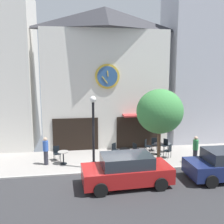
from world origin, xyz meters
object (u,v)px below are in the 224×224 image
at_px(cafe_chair_right_end, 134,149).
at_px(cafe_table_center_left, 125,152).
at_px(pedestrian_green, 195,149).
at_px(parked_car_red, 127,170).
at_px(street_lamp, 93,132).
at_px(cafe_table_center, 63,155).
at_px(cafe_chair_facing_wall, 57,152).
at_px(pedestrian_blue, 46,151).
at_px(cafe_chair_mid_row, 154,143).
at_px(cafe_chair_under_awning, 168,150).
at_px(cafe_chair_near_tree, 115,149).
at_px(cafe_table_center_right, 158,147).
at_px(street_tree, 160,112).
at_px(cafe_chair_left_end, 147,145).
at_px(cafe_chair_near_lamp, 165,144).
at_px(cafe_chair_outer, 136,154).

bearing_deg(cafe_chair_right_end, cafe_table_center_left, -144.29).
xyz_separation_m(cafe_chair_right_end, pedestrian_green, (3.43, -1.65, 0.33)).
bearing_deg(parked_car_red, street_lamp, 119.93).
xyz_separation_m(cafe_table_center, cafe_chair_facing_wall, (-0.43, 0.71, 0.01)).
xyz_separation_m(street_lamp, pedestrian_blue, (-2.76, 1.02, -1.26)).
bearing_deg(cafe_chair_mid_row, parked_car_red, -121.29).
xyz_separation_m(cafe_chair_facing_wall, cafe_chair_under_awning, (7.07, -0.67, 0.00)).
xyz_separation_m(cafe_chair_right_end, cafe_chair_under_awning, (2.17, -0.52, 0.00)).
bearing_deg(cafe_chair_near_tree, cafe_table_center_left, -55.97).
distance_m(cafe_chair_facing_wall, parked_car_red, 5.46).
distance_m(cafe_table_center_left, cafe_table_center_right, 2.57).
height_order(street_tree, cafe_chair_under_awning, street_tree).
bearing_deg(cafe_chair_near_tree, cafe_chair_left_end, 13.21).
height_order(cafe_table_center_left, cafe_chair_mid_row, cafe_chair_mid_row).
distance_m(cafe_chair_facing_wall, cafe_chair_left_end, 6.05).
bearing_deg(pedestrian_green, cafe_chair_near_lamp, 113.05).
relative_size(cafe_table_center_right, cafe_chair_left_end, 0.85).
bearing_deg(cafe_table_center_right, cafe_chair_left_end, 140.36).
distance_m(street_lamp, cafe_chair_facing_wall, 3.18).
height_order(pedestrian_green, parked_car_red, pedestrian_green).
bearing_deg(cafe_chair_near_tree, cafe_table_center_right, 0.20).
distance_m(cafe_chair_mid_row, parked_car_red, 5.96).
xyz_separation_m(cafe_table_center, cafe_chair_left_end, (5.58, 1.33, 0.01)).
bearing_deg(cafe_chair_left_end, parked_car_red, -117.23).
height_order(street_tree, cafe_chair_facing_wall, street_tree).
bearing_deg(street_lamp, parked_car_red, -60.07).
relative_size(street_lamp, cafe_chair_facing_wall, 4.63).
bearing_deg(pedestrian_green, cafe_chair_left_end, 133.61).
xyz_separation_m(cafe_chair_mid_row, cafe_chair_right_end, (-1.78, -1.12, 0.00)).
height_order(cafe_table_center, parked_car_red, parked_car_red).
height_order(street_lamp, cafe_chair_facing_wall, street_lamp).
height_order(street_tree, cafe_chair_outer, street_tree).
height_order(cafe_chair_right_end, cafe_chair_under_awning, same).
xyz_separation_m(cafe_chair_under_awning, parked_car_red, (-3.49, -3.45, 0.23)).
relative_size(cafe_table_center_right, cafe_chair_right_end, 0.85).
bearing_deg(cafe_table_center_right, pedestrian_green, -48.63).
height_order(cafe_chair_under_awning, pedestrian_blue, pedestrian_blue).
height_order(cafe_chair_under_awning, cafe_chair_left_end, same).
bearing_deg(parked_car_red, cafe_table_center, 132.72).
height_order(cafe_table_center, cafe_table_center_left, cafe_table_center).
height_order(cafe_chair_mid_row, cafe_chair_near_tree, same).
bearing_deg(cafe_chair_near_tree, pedestrian_blue, -170.12).
distance_m(street_lamp, cafe_chair_outer, 3.09).
xyz_separation_m(cafe_chair_near_tree, parked_car_red, (-0.13, -4.20, 0.23)).
bearing_deg(pedestrian_blue, cafe_table_center_right, 5.97).
height_order(cafe_chair_facing_wall, pedestrian_green, pedestrian_green).
xyz_separation_m(cafe_table_center_left, cafe_chair_near_tree, (-0.49, 0.73, 0.03)).
height_order(cafe_table_center, cafe_chair_near_tree, cafe_chair_near_tree).
height_order(cafe_chair_right_end, parked_car_red, parked_car_red).
height_order(cafe_table_center_left, cafe_chair_left_end, cafe_chair_left_end).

